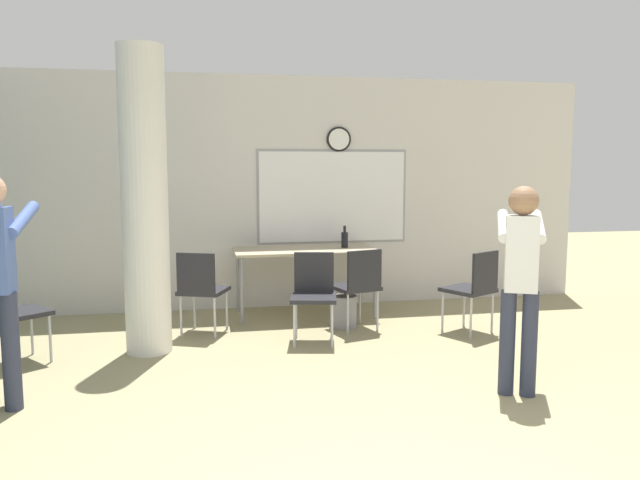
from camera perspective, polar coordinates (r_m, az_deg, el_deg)
wall_back at (r=7.64m, az=-4.40°, el=4.32°), size 8.00×0.15×2.80m
support_pillar at (r=5.91m, az=-15.73°, el=3.34°), size 0.42×0.42×2.80m
folding_table at (r=7.20m, az=-1.40°, el=-1.22°), size 1.63×0.77×0.78m
bottle_on_table at (r=7.30m, az=2.27°, el=0.08°), size 0.08×0.08×0.26m
waste_bin at (r=6.76m, az=2.20°, el=-6.53°), size 0.27×0.27×0.34m
chair_table_right at (r=6.56m, az=3.47°, el=-3.91°), size 0.55×0.55×0.87m
chair_table_front at (r=6.16m, az=-0.58°, el=-4.61°), size 0.52×0.52×0.87m
chair_by_left_wall at (r=6.05m, az=-26.48°, el=-5.57°), size 0.62×0.62×0.87m
chair_table_left at (r=6.48m, az=-10.82°, el=-4.17°), size 0.57×0.57×0.87m
chair_mid_room at (r=6.61m, az=13.89°, el=-4.02°), size 0.60×0.60×0.87m
person_playing_side at (r=4.90m, az=17.86°, el=-2.90°), size 0.52×0.66×1.59m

